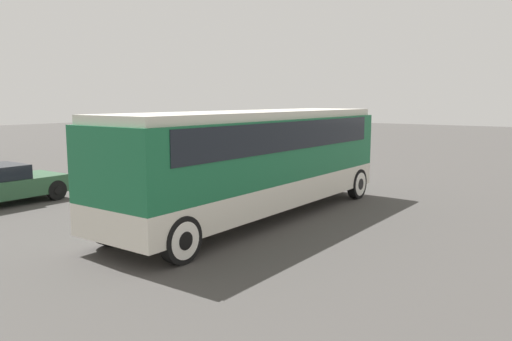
{
  "coord_description": "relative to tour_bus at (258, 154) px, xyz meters",
  "views": [
    {
      "loc": [
        -11.79,
        -8.57,
        3.5
      ],
      "look_at": [
        0.0,
        0.0,
        1.43
      ],
      "focal_mm": 35.0,
      "sensor_mm": 36.0,
      "label": 1
    }
  ],
  "objects": [
    {
      "name": "ground_plane",
      "position": [
        -0.1,
        0.0,
        -1.91
      ],
      "size": [
        120.0,
        120.0,
        0.0
      ],
      "primitive_type": "plane",
      "color": "#423F3D"
    },
    {
      "name": "tour_bus",
      "position": [
        0.0,
        0.0,
        0.0
      ],
      "size": [
        10.76,
        2.67,
        3.18
      ],
      "color": "silver",
      "rests_on": "ground_plane"
    },
    {
      "name": "parked_car_near",
      "position": [
        3.0,
        8.55,
        -1.25
      ],
      "size": [
        4.37,
        1.92,
        1.3
      ],
      "color": "maroon",
      "rests_on": "ground_plane"
    }
  ]
}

